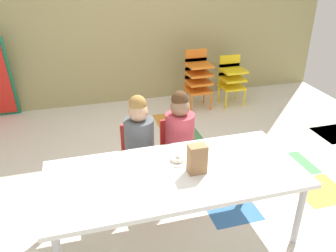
{
  "coord_description": "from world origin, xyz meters",
  "views": [
    {
      "loc": [
        -0.71,
        -2.56,
        1.99
      ],
      "look_at": [
        -0.08,
        -0.33,
        0.81
      ],
      "focal_mm": 37.08,
      "sensor_mm": 36.0,
      "label": 1
    }
  ],
  "objects_px": {
    "seated_child_near_camera": "(139,135)",
    "kid_chair_orange_stack": "(198,76)",
    "donut_powdered_on_plate": "(177,159)",
    "kid_chair_yellow_stack": "(232,77)",
    "seated_child_middle_seat": "(179,130)",
    "craft_table": "(175,177)",
    "paper_bag_brown": "(197,159)",
    "paper_plate_near_edge": "(177,161)"
  },
  "relations": [
    {
      "from": "seated_child_near_camera",
      "to": "seated_child_middle_seat",
      "type": "distance_m",
      "value": 0.37
    },
    {
      "from": "craft_table",
      "to": "kid_chair_yellow_stack",
      "type": "xyz_separation_m",
      "value": [
        1.52,
        2.27,
        -0.12
      ]
    },
    {
      "from": "paper_plate_near_edge",
      "to": "donut_powdered_on_plate",
      "type": "relative_size",
      "value": 1.64
    },
    {
      "from": "donut_powdered_on_plate",
      "to": "paper_plate_near_edge",
      "type": "bearing_deg",
      "value": 180.0
    },
    {
      "from": "seated_child_middle_seat",
      "to": "paper_bag_brown",
      "type": "height_order",
      "value": "seated_child_middle_seat"
    },
    {
      "from": "seated_child_middle_seat",
      "to": "kid_chair_yellow_stack",
      "type": "height_order",
      "value": "seated_child_middle_seat"
    },
    {
      "from": "paper_plate_near_edge",
      "to": "kid_chair_yellow_stack",
      "type": "bearing_deg",
      "value": 55.56
    },
    {
      "from": "seated_child_near_camera",
      "to": "seated_child_middle_seat",
      "type": "height_order",
      "value": "same"
    },
    {
      "from": "kid_chair_yellow_stack",
      "to": "seated_child_middle_seat",
      "type": "bearing_deg",
      "value": -128.27
    },
    {
      "from": "seated_child_near_camera",
      "to": "paper_bag_brown",
      "type": "relative_size",
      "value": 4.17
    },
    {
      "from": "seated_child_near_camera",
      "to": "kid_chair_orange_stack",
      "type": "bearing_deg",
      "value": 54.87
    },
    {
      "from": "seated_child_middle_seat",
      "to": "kid_chair_yellow_stack",
      "type": "relative_size",
      "value": 1.35
    },
    {
      "from": "paper_plate_near_edge",
      "to": "kid_chair_orange_stack",
      "type": "bearing_deg",
      "value": 65.89
    },
    {
      "from": "seated_child_middle_seat",
      "to": "donut_powdered_on_plate",
      "type": "bearing_deg",
      "value": -109.32
    },
    {
      "from": "kid_chair_orange_stack",
      "to": "paper_bag_brown",
      "type": "distance_m",
      "value": 2.47
    },
    {
      "from": "kid_chair_orange_stack",
      "to": "donut_powdered_on_plate",
      "type": "xyz_separation_m",
      "value": [
        -0.95,
        -2.13,
        0.13
      ]
    },
    {
      "from": "kid_chair_yellow_stack",
      "to": "kid_chair_orange_stack",
      "type": "bearing_deg",
      "value": 179.95
    },
    {
      "from": "paper_bag_brown",
      "to": "donut_powdered_on_plate",
      "type": "height_order",
      "value": "paper_bag_brown"
    },
    {
      "from": "craft_table",
      "to": "paper_plate_near_edge",
      "type": "height_order",
      "value": "paper_plate_near_edge"
    },
    {
      "from": "seated_child_near_camera",
      "to": "paper_plate_near_edge",
      "type": "height_order",
      "value": "seated_child_near_camera"
    },
    {
      "from": "paper_bag_brown",
      "to": "donut_powdered_on_plate",
      "type": "distance_m",
      "value": 0.21
    },
    {
      "from": "kid_chair_yellow_stack",
      "to": "paper_bag_brown",
      "type": "relative_size",
      "value": 3.09
    },
    {
      "from": "craft_table",
      "to": "seated_child_near_camera",
      "type": "xyz_separation_m",
      "value": [
        -0.14,
        0.64,
        0.03
      ]
    },
    {
      "from": "seated_child_middle_seat",
      "to": "kid_chair_orange_stack",
      "type": "xyz_separation_m",
      "value": [
        0.78,
        1.63,
        -0.1
      ]
    },
    {
      "from": "craft_table",
      "to": "kid_chair_orange_stack",
      "type": "height_order",
      "value": "kid_chair_orange_stack"
    },
    {
      "from": "paper_bag_brown",
      "to": "paper_plate_near_edge",
      "type": "distance_m",
      "value": 0.22
    },
    {
      "from": "craft_table",
      "to": "donut_powdered_on_plate",
      "type": "distance_m",
      "value": 0.16
    },
    {
      "from": "paper_bag_brown",
      "to": "paper_plate_near_edge",
      "type": "height_order",
      "value": "paper_bag_brown"
    },
    {
      "from": "kid_chair_orange_stack",
      "to": "paper_plate_near_edge",
      "type": "xyz_separation_m",
      "value": [
        -0.95,
        -2.13,
        0.11
      ]
    },
    {
      "from": "seated_child_middle_seat",
      "to": "kid_chair_yellow_stack",
      "type": "bearing_deg",
      "value": 51.73
    },
    {
      "from": "seated_child_middle_seat",
      "to": "kid_chair_orange_stack",
      "type": "distance_m",
      "value": 1.81
    },
    {
      "from": "seated_child_near_camera",
      "to": "kid_chair_orange_stack",
      "type": "relative_size",
      "value": 1.15
    },
    {
      "from": "kid_chair_orange_stack",
      "to": "paper_bag_brown",
      "type": "height_order",
      "value": "kid_chair_orange_stack"
    },
    {
      "from": "seated_child_near_camera",
      "to": "donut_powdered_on_plate",
      "type": "relative_size",
      "value": 8.35
    },
    {
      "from": "kid_chair_orange_stack",
      "to": "donut_powdered_on_plate",
      "type": "relative_size",
      "value": 7.28
    },
    {
      "from": "paper_bag_brown",
      "to": "craft_table",
      "type": "bearing_deg",
      "value": 166.87
    },
    {
      "from": "seated_child_middle_seat",
      "to": "paper_plate_near_edge",
      "type": "bearing_deg",
      "value": -109.32
    },
    {
      "from": "seated_child_middle_seat",
      "to": "paper_bag_brown",
      "type": "bearing_deg",
      "value": -97.0
    },
    {
      "from": "seated_child_near_camera",
      "to": "seated_child_middle_seat",
      "type": "relative_size",
      "value": 1.0
    },
    {
      "from": "seated_child_middle_seat",
      "to": "paper_bag_brown",
      "type": "distance_m",
      "value": 0.69
    },
    {
      "from": "paper_bag_brown",
      "to": "seated_child_near_camera",
      "type": "bearing_deg",
      "value": 113.15
    },
    {
      "from": "craft_table",
      "to": "paper_bag_brown",
      "type": "height_order",
      "value": "paper_bag_brown"
    }
  ]
}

